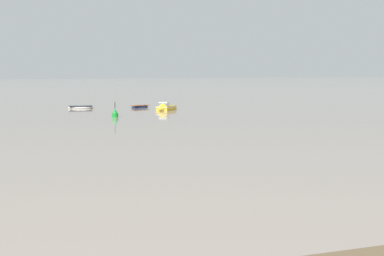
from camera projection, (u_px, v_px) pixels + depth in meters
name	position (u px, v px, depth m)	size (l,w,h in m)	color
motorboat_moored_0	(165.00, 108.00, 103.89)	(4.94, 5.30, 2.05)	gold
rowboat_moored_3	(81.00, 107.00, 108.62)	(4.44, 1.97, 0.68)	white
rowboat_moored_6	(140.00, 107.00, 110.82)	(4.13, 3.05, 0.62)	navy
channel_buoy	(115.00, 114.00, 89.38)	(0.90, 0.90, 2.30)	#198C2D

